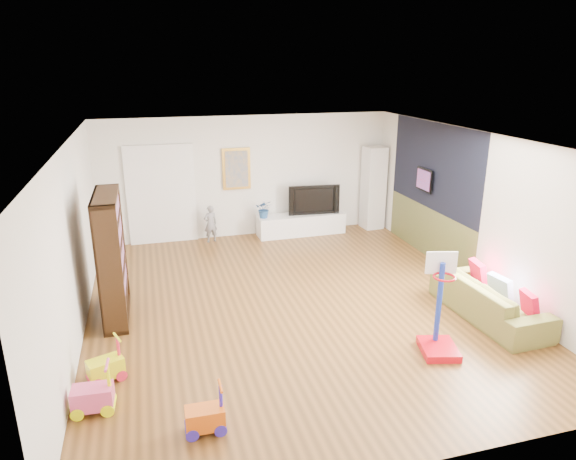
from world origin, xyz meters
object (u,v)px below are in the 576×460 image
object	(u,v)px
bookshelf	(112,257)
sofa	(489,300)
media_console	(301,224)
basketball_hoop	(443,306)

from	to	relation	value
bookshelf	sofa	distance (m)	5.82
bookshelf	sofa	size ratio (longest dim) A/B	0.95
bookshelf	sofa	xyz separation A→B (m)	(5.55, -1.62, -0.68)
sofa	media_console	bearing A→B (deg)	16.69
bookshelf	basketball_hoop	bearing A→B (deg)	-28.33
media_console	bookshelf	bearing A→B (deg)	-143.22
media_console	sofa	world-z (taller)	sofa
basketball_hoop	bookshelf	bearing A→B (deg)	165.74
sofa	basketball_hoop	size ratio (longest dim) A/B	1.47
basketball_hoop	media_console	bearing A→B (deg)	107.58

